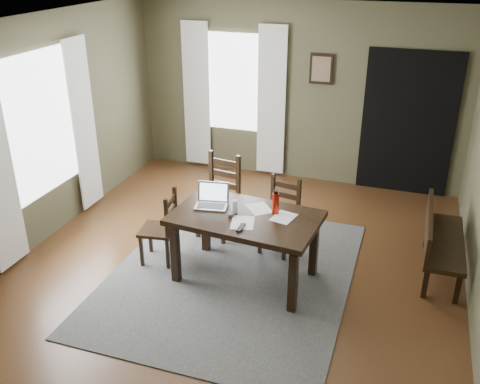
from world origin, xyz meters
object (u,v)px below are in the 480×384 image
(dining_table, at_px, (245,223))
(chair_end, at_px, (162,228))
(chair_back_right, at_px, (280,217))
(water_bottle, at_px, (275,203))
(laptop, at_px, (212,200))
(bench, at_px, (438,237))
(chair_back_left, at_px, (219,197))

(dining_table, bearing_deg, chair_end, -176.62)
(chair_back_right, bearing_deg, dining_table, -94.86)
(water_bottle, bearing_deg, dining_table, -151.83)
(chair_back_right, height_order, laptop, laptop)
(dining_table, bearing_deg, bench, 27.46)
(dining_table, xyz_separation_m, water_bottle, (0.28, 0.15, 0.22))
(dining_table, height_order, chair_back_right, chair_back_right)
(chair_back_right, xyz_separation_m, water_bottle, (0.08, -0.57, 0.46))
(dining_table, distance_m, water_bottle, 0.39)
(chair_end, bearing_deg, bench, 96.29)
(chair_end, bearing_deg, water_bottle, 86.95)
(dining_table, xyz_separation_m, bench, (1.99, 0.82, -0.25))
(chair_end, bearing_deg, dining_table, 79.91)
(dining_table, relative_size, bench, 1.25)
(chair_back_left, relative_size, bench, 0.79)
(dining_table, bearing_deg, water_bottle, 33.36)
(chair_end, xyz_separation_m, water_bottle, (1.30, 0.12, 0.47))
(bench, bearing_deg, dining_table, 112.27)
(chair_back_right, distance_m, laptop, 0.95)
(chair_end, bearing_deg, chair_back_left, 147.21)
(laptop, bearing_deg, chair_back_right, 33.92)
(laptop, relative_size, water_bottle, 1.46)
(chair_end, height_order, chair_back_right, chair_back_right)
(bench, bearing_deg, laptop, 105.87)
(water_bottle, bearing_deg, bench, 21.24)
(chair_back_right, relative_size, bench, 0.69)
(dining_table, xyz_separation_m, chair_back_left, (-0.63, 0.88, -0.18))
(laptop, bearing_deg, chair_end, 179.74)
(chair_back_left, height_order, water_bottle, water_bottle)
(chair_back_left, bearing_deg, chair_end, -105.81)
(chair_end, height_order, laptop, laptop)
(bench, xyz_separation_m, laptop, (-2.42, -0.69, 0.41))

